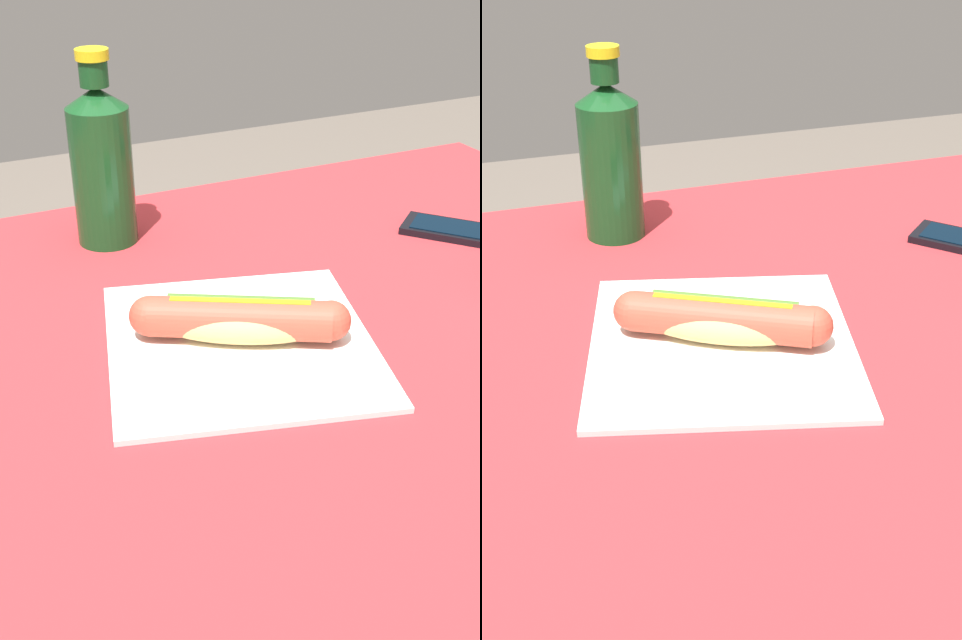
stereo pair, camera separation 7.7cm
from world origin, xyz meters
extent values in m
cylinder|color=brown|center=(0.49, 0.37, 0.36)|extent=(0.07, 0.07, 0.72)
cube|color=brown|center=(0.00, 0.00, 0.74)|extent=(1.14, 0.90, 0.03)
cube|color=#B72D33|center=(0.00, 0.00, 0.75)|extent=(1.20, 0.96, 0.00)
cube|color=white|center=(-0.03, 0.04, 0.76)|extent=(0.33, 0.34, 0.01)
ellipsoid|color=#E5BC75|center=(-0.03, 0.04, 0.78)|extent=(0.17, 0.13, 0.04)
cylinder|color=#BC4C38|center=(-0.03, 0.04, 0.79)|extent=(0.18, 0.12, 0.04)
sphere|color=#BC4C38|center=(0.05, 0.00, 0.79)|extent=(0.04, 0.04, 0.04)
sphere|color=#BC4C38|center=(-0.11, 0.09, 0.79)|extent=(0.04, 0.04, 0.04)
cube|color=yellow|center=(-0.03, 0.04, 0.80)|extent=(0.12, 0.07, 0.00)
cylinder|color=#4C7A2D|center=(-0.03, 0.05, 0.79)|extent=(0.14, 0.09, 0.02)
cube|color=black|center=(0.34, 0.16, 0.76)|extent=(0.14, 0.15, 0.01)
cube|color=black|center=(0.34, 0.16, 0.76)|extent=(0.12, 0.13, 0.00)
cylinder|color=#14471E|center=(-0.08, 0.35, 0.84)|extent=(0.08, 0.08, 0.17)
cone|color=#14471E|center=(-0.08, 0.35, 0.94)|extent=(0.08, 0.08, 0.02)
cylinder|color=#14471E|center=(-0.08, 0.35, 0.97)|extent=(0.03, 0.03, 0.03)
cylinder|color=yellow|center=(-0.08, 0.35, 0.99)|extent=(0.04, 0.04, 0.01)
camera|label=1|loc=(-0.32, -0.56, 1.17)|focal=43.99mm
camera|label=2|loc=(-0.25, -0.59, 1.17)|focal=43.99mm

